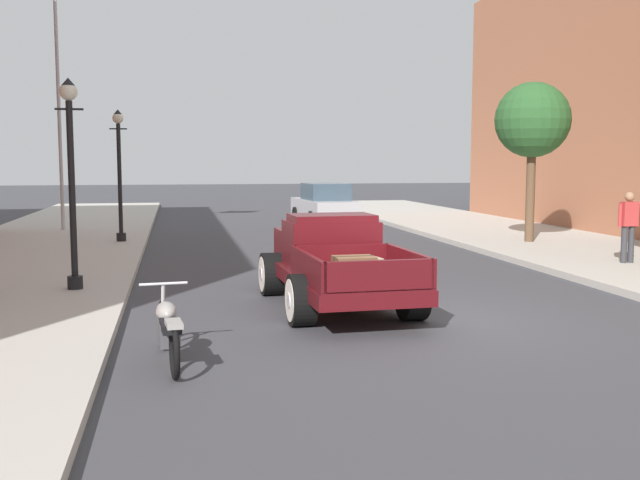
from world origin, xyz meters
TOP-DOWN VIEW (x-y plane):
  - ground_plane at (0.00, 0.00)m, footprint 140.00×140.00m
  - hotrod_truck_maroon at (-0.94, 1.53)m, footprint 2.33×5.00m
  - motorcycle_parked at (-3.74, -1.86)m, footprint 0.62×2.12m
  - car_background_silver at (2.10, 17.22)m, footprint 2.10×4.41m
  - pedestrian_sidewalk_right at (6.67, 4.33)m, footprint 0.53×0.22m
  - street_lamp_near at (-5.47, 3.10)m, footprint 0.50×0.32m
  - street_lamp_far at (-5.21, 11.44)m, footprint 0.50×0.32m
  - flagpole at (-7.20, 15.56)m, footprint 1.74×0.16m
  - street_tree_second at (6.58, 9.02)m, footprint 2.18×2.18m

SIDE VIEW (x-z plane):
  - ground_plane at x=0.00m, z-range 0.00..0.00m
  - motorcycle_parked at x=-3.74m, z-range -0.02..0.91m
  - hotrod_truck_maroon at x=-0.94m, z-range -0.04..1.54m
  - car_background_silver at x=2.10m, z-range -0.06..1.59m
  - pedestrian_sidewalk_right at x=6.67m, z-range 0.26..1.91m
  - street_lamp_near at x=-5.47m, z-range 0.46..4.31m
  - street_lamp_far at x=-5.21m, z-range 0.46..4.31m
  - street_tree_second at x=6.58m, z-range 1.34..5.97m
  - flagpole at x=-7.20m, z-range 1.19..10.35m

